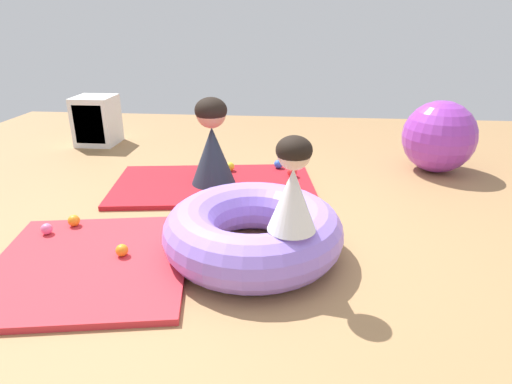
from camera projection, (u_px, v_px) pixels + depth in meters
The scene contains 16 objects.
ground_plane at pixel (258, 244), 2.89m from camera, with size 8.00×8.00×0.00m, color #9E7549.
gym_mat_far_left at pixel (91, 264), 2.63m from camera, with size 1.16×1.19×0.04m, color red.
gym_mat_far_right at pixel (214, 185), 3.86m from camera, with size 1.75×0.98×0.04m, color #B21923.
inflatable_cushion at pixel (253, 231), 2.71m from camera, with size 1.13×1.13×0.33m, color #9975EA.
child_in_white at pixel (293, 186), 2.27m from camera, with size 0.38×0.38×0.52m.
adult_seated at pixel (212, 143), 3.71m from camera, with size 0.44×0.44×0.76m.
play_ball_orange at pixel (74, 221), 3.04m from camera, with size 0.08×0.08×0.08m, color orange.
play_ball_pink at pixel (47, 229), 2.93m from camera, with size 0.08×0.08×0.08m, color pink.
play_ball_teal at pixel (206, 166), 4.11m from camera, with size 0.10×0.10×0.10m, color teal.
play_ball_green at pixel (292, 185), 3.66m from camera, with size 0.11×0.11×0.11m, color green.
play_ball_red at pixel (292, 172), 3.98m from camera, with size 0.09×0.09×0.09m, color red.
play_ball_blue at pixel (278, 164), 4.20m from camera, with size 0.08×0.08×0.08m, color blue.
play_ball_yellow at pixel (230, 167), 4.13m from camera, with size 0.09×0.09×0.09m, color yellow.
play_ball_orange_second at pixel (122, 250), 2.66m from camera, with size 0.08×0.08×0.08m, color orange.
exercise_ball_large at pixel (439, 137), 4.14m from camera, with size 0.69×0.69×0.69m, color purple.
storage_cube at pixel (96, 121), 5.05m from camera, with size 0.44×0.44×0.56m.
Camera 1 is at (0.22, -2.54, 1.42)m, focal length 30.35 mm.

